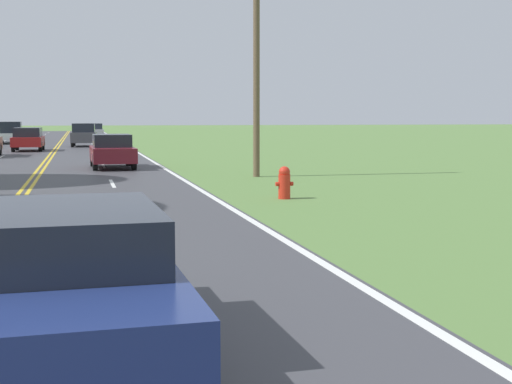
{
  "coord_description": "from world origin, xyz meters",
  "views": [
    {
      "loc": [
        1.63,
        1.52,
        2.2
      ],
      "look_at": [
        4.54,
        13.29,
        0.92
      ],
      "focal_mm": 50.0,
      "sensor_mm": 36.0,
      "label": 1
    }
  ],
  "objects_px": {
    "car_dark_blue_sedan_nearest": "(67,277)",
    "car_maroon_sedan_approaching": "(112,151)",
    "car_red_suv_mid_far": "(28,138)",
    "car_silver_hatchback_horizon": "(94,130)",
    "car_dark_grey_suv_receding": "(84,134)",
    "fire_hydrant": "(284,182)",
    "car_white_van_distant": "(11,132)"
  },
  "relations": [
    {
      "from": "car_dark_blue_sedan_nearest",
      "to": "car_maroon_sedan_approaching",
      "type": "height_order",
      "value": "car_maroon_sedan_approaching"
    },
    {
      "from": "car_maroon_sedan_approaching",
      "to": "car_red_suv_mid_far",
      "type": "xyz_separation_m",
      "value": [
        -4.62,
        17.41,
        0.07
      ]
    },
    {
      "from": "car_red_suv_mid_far",
      "to": "car_maroon_sedan_approaching",
      "type": "bearing_deg",
      "value": -164.4
    },
    {
      "from": "car_red_suv_mid_far",
      "to": "car_silver_hatchback_horizon",
      "type": "xyz_separation_m",
      "value": [
        4.77,
        29.22,
        -0.0
      ]
    },
    {
      "from": "car_maroon_sedan_approaching",
      "to": "car_dark_grey_suv_receding",
      "type": "bearing_deg",
      "value": -178.78
    },
    {
      "from": "fire_hydrant",
      "to": "car_dark_grey_suv_receding",
      "type": "distance_m",
      "value": 37.41
    },
    {
      "from": "car_maroon_sedan_approaching",
      "to": "car_white_van_distant",
      "type": "xyz_separation_m",
      "value": [
        -6.93,
        31.89,
        0.2
      ]
    },
    {
      "from": "car_dark_blue_sedan_nearest",
      "to": "car_maroon_sedan_approaching",
      "type": "bearing_deg",
      "value": 175.05
    },
    {
      "from": "car_red_suv_mid_far",
      "to": "car_dark_grey_suv_receding",
      "type": "relative_size",
      "value": 1.0
    },
    {
      "from": "car_silver_hatchback_horizon",
      "to": "car_white_van_distant",
      "type": "bearing_deg",
      "value": -26.07
    },
    {
      "from": "car_silver_hatchback_horizon",
      "to": "car_maroon_sedan_approaching",
      "type": "bearing_deg",
      "value": -0.58
    },
    {
      "from": "car_dark_blue_sedan_nearest",
      "to": "car_red_suv_mid_far",
      "type": "bearing_deg",
      "value": -177.23
    },
    {
      "from": "fire_hydrant",
      "to": "car_dark_blue_sedan_nearest",
      "type": "distance_m",
      "value": 12.89
    },
    {
      "from": "car_dark_blue_sedan_nearest",
      "to": "car_red_suv_mid_far",
      "type": "xyz_separation_m",
      "value": [
        -3.12,
        42.09,
        0.11
      ]
    },
    {
      "from": "car_white_van_distant",
      "to": "car_silver_hatchback_horizon",
      "type": "relative_size",
      "value": 1.13
    },
    {
      "from": "fire_hydrant",
      "to": "car_white_van_distant",
      "type": "height_order",
      "value": "car_white_van_distant"
    },
    {
      "from": "car_maroon_sedan_approaching",
      "to": "car_red_suv_mid_far",
      "type": "height_order",
      "value": "car_red_suv_mid_far"
    },
    {
      "from": "fire_hydrant",
      "to": "car_white_van_distant",
      "type": "relative_size",
      "value": 0.18
    },
    {
      "from": "car_dark_blue_sedan_nearest",
      "to": "car_white_van_distant",
      "type": "distance_m",
      "value": 56.83
    },
    {
      "from": "car_maroon_sedan_approaching",
      "to": "car_dark_grey_suv_receding",
      "type": "distance_m",
      "value": 24.07
    },
    {
      "from": "car_white_van_distant",
      "to": "car_silver_hatchback_horizon",
      "type": "height_order",
      "value": "car_white_van_distant"
    },
    {
      "from": "car_dark_blue_sedan_nearest",
      "to": "car_dark_grey_suv_receding",
      "type": "distance_m",
      "value": 48.73
    },
    {
      "from": "fire_hydrant",
      "to": "car_white_van_distant",
      "type": "bearing_deg",
      "value": 103.67
    },
    {
      "from": "car_dark_blue_sedan_nearest",
      "to": "car_silver_hatchback_horizon",
      "type": "distance_m",
      "value": 71.33
    },
    {
      "from": "fire_hydrant",
      "to": "car_red_suv_mid_far",
      "type": "relative_size",
      "value": 0.21
    },
    {
      "from": "fire_hydrant",
      "to": "car_red_suv_mid_far",
      "type": "height_order",
      "value": "car_red_suv_mid_far"
    },
    {
      "from": "car_maroon_sedan_approaching",
      "to": "car_red_suv_mid_far",
      "type": "relative_size",
      "value": 1.02
    },
    {
      "from": "car_dark_blue_sedan_nearest",
      "to": "car_white_van_distant",
      "type": "bearing_deg",
      "value": -175.98
    },
    {
      "from": "car_dark_blue_sedan_nearest",
      "to": "car_dark_grey_suv_receding",
      "type": "xyz_separation_m",
      "value": [
        0.47,
        48.72,
        0.21
      ]
    },
    {
      "from": "car_dark_grey_suv_receding",
      "to": "fire_hydrant",
      "type": "bearing_deg",
      "value": 10.14
    },
    {
      "from": "car_maroon_sedan_approaching",
      "to": "car_silver_hatchback_horizon",
      "type": "relative_size",
      "value": 0.99
    },
    {
      "from": "car_red_suv_mid_far",
      "to": "car_dark_grey_suv_receding",
      "type": "height_order",
      "value": "car_dark_grey_suv_receding"
    }
  ]
}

